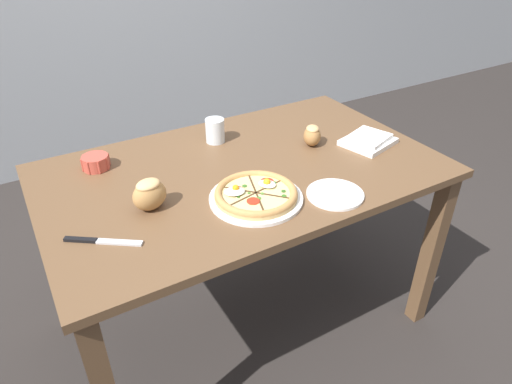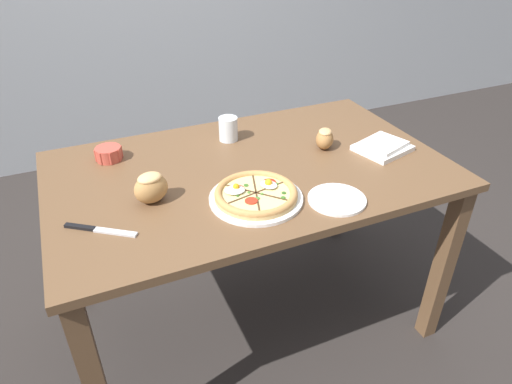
% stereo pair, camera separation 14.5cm
% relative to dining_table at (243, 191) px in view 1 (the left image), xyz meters
% --- Properties ---
extents(ground_plane, '(12.00, 12.00, 0.00)m').
position_rel_dining_table_xyz_m(ground_plane, '(0.00, 0.00, -0.67)').
color(ground_plane, '#2D2826').
extents(dining_table, '(1.42, 0.87, 0.77)m').
position_rel_dining_table_xyz_m(dining_table, '(0.00, 0.00, 0.00)').
color(dining_table, brown).
rests_on(dining_table, ground_plane).
extents(pizza, '(0.30, 0.30, 0.05)m').
position_rel_dining_table_xyz_m(pizza, '(-0.07, -0.21, 0.12)').
color(pizza, white).
rests_on(pizza, dining_table).
extents(ramekin_bowl, '(0.10, 0.10, 0.05)m').
position_rel_dining_table_xyz_m(ramekin_bowl, '(-0.46, 0.26, 0.13)').
color(ramekin_bowl, '#C64C3D').
rests_on(ramekin_bowl, dining_table).
extents(napkin_folded, '(0.23, 0.21, 0.04)m').
position_rel_dining_table_xyz_m(napkin_folded, '(0.52, -0.08, 0.12)').
color(napkin_folded, white).
rests_on(napkin_folded, dining_table).
extents(bread_piece_near, '(0.13, 0.11, 0.10)m').
position_rel_dining_table_xyz_m(bread_piece_near, '(-0.37, -0.08, 0.15)').
color(bread_piece_near, '#B27F47').
rests_on(bread_piece_near, dining_table).
extents(bread_piece_mid, '(0.11, 0.11, 0.08)m').
position_rel_dining_table_xyz_m(bread_piece_mid, '(0.32, 0.02, 0.14)').
color(bread_piece_mid, '#A3703D').
rests_on(bread_piece_mid, dining_table).
extents(knife_main, '(0.19, 0.15, 0.01)m').
position_rel_dining_table_xyz_m(knife_main, '(-0.55, -0.18, 0.10)').
color(knife_main, silver).
rests_on(knife_main, dining_table).
extents(water_glass, '(0.08, 0.08, 0.10)m').
position_rel_dining_table_xyz_m(water_glass, '(0.01, 0.24, 0.14)').
color(water_glass, white).
rests_on(water_glass, dining_table).
extents(side_saucer, '(0.19, 0.19, 0.01)m').
position_rel_dining_table_xyz_m(side_saucer, '(0.17, -0.32, 0.11)').
color(side_saucer, white).
rests_on(side_saucer, dining_table).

